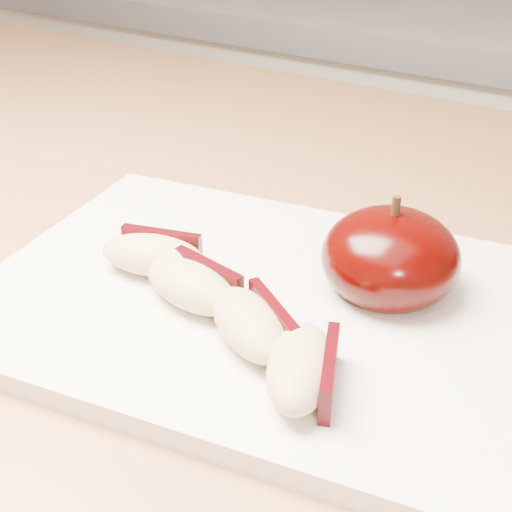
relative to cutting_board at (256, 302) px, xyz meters
The scene contains 7 objects.
back_cabinet 0.93m from the cutting_board, 92.69° to the left, with size 2.40×0.62×0.94m.
cutting_board is the anchor object (origin of this frame).
apple_half 0.08m from the cutting_board, 36.46° to the left, with size 0.11×0.11×0.07m.
apple_wedge_a 0.07m from the cutting_board, 169.65° to the right, with size 0.07×0.05×0.02m.
apple_wedge_b 0.04m from the cutting_board, 132.81° to the right, with size 0.07×0.04×0.02m.
apple_wedge_c 0.05m from the cutting_board, 60.58° to the right, with size 0.07×0.06×0.02m.
apple_wedge_d 0.09m from the cutting_board, 42.59° to the right, with size 0.05×0.07×0.02m.
Camera 1 is at (0.22, 0.08, 1.14)m, focal length 50.00 mm.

